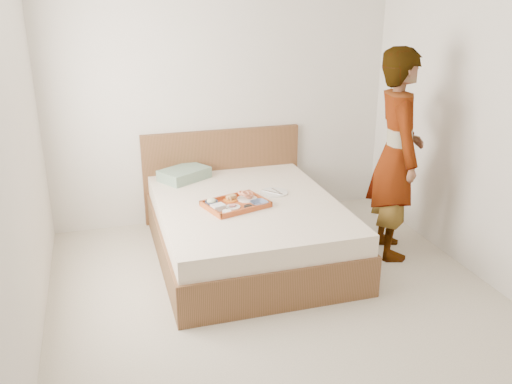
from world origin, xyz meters
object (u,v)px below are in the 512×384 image
object	(u,v)px
dinner_plate	(274,192)
bed	(248,229)
tray	(236,204)
person	(397,155)

from	to	relation	value
dinner_plate	bed	bearing A→B (deg)	-155.43
bed	tray	world-z (taller)	tray
bed	dinner_plate	distance (m)	0.42
bed	person	xyz separation A→B (m)	(1.28, -0.29, 0.67)
dinner_plate	person	world-z (taller)	person
bed	dinner_plate	bearing A→B (deg)	24.57
tray	person	world-z (taller)	person
dinner_plate	person	xyz separation A→B (m)	(0.99, -0.42, 0.40)
person	tray	bearing A→B (deg)	96.39
tray	dinner_plate	size ratio (longest dim) A/B	2.04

